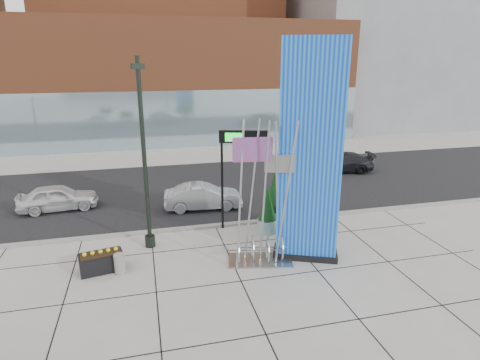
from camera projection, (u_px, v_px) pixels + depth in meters
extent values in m
plane|color=#9E9991|center=(209.00, 271.00, 15.14)|extent=(160.00, 160.00, 0.00)
cube|color=black|center=(182.00, 190.00, 24.42)|extent=(80.00, 12.00, 0.02)
cube|color=gray|center=(195.00, 228.00, 18.83)|extent=(80.00, 0.30, 0.12)
cube|color=brown|center=(171.00, 81.00, 38.82)|extent=(34.00, 10.00, 11.00)
cube|color=#8CA5B2|center=(177.00, 119.00, 35.24)|extent=(34.00, 0.60, 5.00)
cube|color=slate|center=(376.00, 46.00, 48.17)|extent=(20.00, 18.00, 18.00)
cube|color=blue|center=(310.00, 154.00, 15.08)|extent=(2.53, 1.78, 8.45)
cube|color=black|center=(305.00, 253.00, 16.28)|extent=(2.77, 2.02, 0.23)
cylinder|color=black|center=(144.00, 158.00, 15.98)|extent=(0.18, 0.18, 7.80)
cylinder|color=black|center=(150.00, 241.00, 17.05)|extent=(0.43, 0.43, 0.49)
cube|color=black|center=(138.00, 66.00, 14.96)|extent=(0.53, 0.33, 0.21)
cube|color=#ABADAF|center=(260.00, 260.00, 15.85)|extent=(2.69, 1.75, 0.07)
cylinder|color=#ABADAF|center=(242.00, 197.00, 14.64)|extent=(0.09, 0.09, 5.65)
cylinder|color=#ABADAF|center=(251.00, 193.00, 15.11)|extent=(0.09, 0.09, 5.65)
cylinder|color=#ABADAF|center=(265.00, 194.00, 14.96)|extent=(0.09, 0.09, 5.65)
cylinder|color=#ABADAF|center=(275.00, 191.00, 15.39)|extent=(0.09, 0.09, 5.65)
cylinder|color=#ABADAF|center=(286.00, 194.00, 14.98)|extent=(0.09, 0.09, 5.65)
torus|color=#ABADAF|center=(240.00, 252.00, 15.40)|extent=(0.30, 1.02, 1.03)
torus|color=#ABADAF|center=(253.00, 248.00, 15.74)|extent=(0.30, 1.02, 1.03)
torus|color=#ABADAF|center=(268.00, 249.00, 15.66)|extent=(0.30, 1.02, 1.03)
torus|color=#ABADAF|center=(280.00, 245.00, 16.00)|extent=(0.30, 1.02, 1.03)
cube|color=red|center=(253.00, 150.00, 14.46)|extent=(1.46, 0.27, 0.90)
cube|color=#ABADAF|center=(278.00, 163.00, 14.96)|extent=(1.09, 0.41, 0.68)
cylinder|color=gray|center=(120.00, 264.00, 14.87)|extent=(0.40, 0.40, 0.77)
cylinder|color=black|center=(222.00, 182.00, 18.29)|extent=(0.11, 0.11, 4.59)
cube|color=black|center=(243.00, 136.00, 17.91)|extent=(2.16, 0.79, 0.55)
cube|color=#19D833|center=(234.00, 137.00, 17.70)|extent=(0.74, 0.23, 0.38)
cylinder|color=#7EAAA7|center=(304.00, 231.00, 17.77)|extent=(0.95, 0.95, 0.67)
cylinder|color=black|center=(305.00, 224.00, 17.67)|extent=(0.88, 0.88, 0.06)
cone|color=black|center=(306.00, 206.00, 17.42)|extent=(0.86, 0.86, 1.72)
cylinder|color=#7EAAA7|center=(267.00, 226.00, 18.45)|extent=(0.88, 0.88, 0.62)
cylinder|color=black|center=(267.00, 219.00, 18.36)|extent=(0.81, 0.81, 0.05)
cone|color=black|center=(267.00, 203.00, 18.12)|extent=(0.80, 0.80, 1.59)
cylinder|color=#7EAAA7|center=(274.00, 217.00, 19.24)|extent=(1.10, 1.10, 0.77)
cylinder|color=black|center=(275.00, 210.00, 19.13)|extent=(1.01, 1.01, 0.07)
cone|color=black|center=(275.00, 190.00, 18.84)|extent=(0.99, 0.99, 1.98)
cube|color=black|center=(102.00, 262.00, 15.07)|extent=(1.69, 1.07, 0.67)
cube|color=black|center=(101.00, 254.00, 14.97)|extent=(1.56, 0.94, 0.07)
imported|color=silver|center=(58.00, 198.00, 21.00)|extent=(4.10, 1.97, 1.35)
imported|color=#A9ACB1|center=(203.00, 197.00, 21.16)|extent=(4.15, 1.74, 1.33)
imported|color=black|center=(339.00, 162.00, 28.10)|extent=(4.93, 2.88, 1.34)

